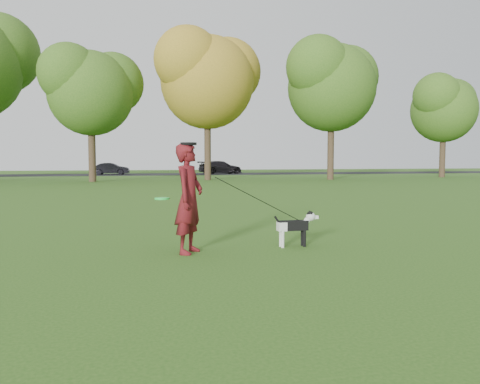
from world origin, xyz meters
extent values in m
plane|color=#285116|center=(0.00, 0.00, 0.00)|extent=(120.00, 120.00, 0.00)
cube|color=black|center=(0.00, 40.00, 0.01)|extent=(120.00, 7.00, 0.02)
imported|color=#500B1D|center=(-0.65, 0.07, 0.88)|extent=(0.68, 0.77, 1.76)
cube|color=black|center=(1.15, 0.21, 0.37)|extent=(0.52, 0.16, 0.17)
cube|color=silver|center=(0.95, 0.21, 0.36)|extent=(0.14, 0.16, 0.15)
cylinder|color=silver|center=(0.95, 0.15, 0.14)|extent=(0.05, 0.05, 0.28)
cylinder|color=silver|center=(0.95, 0.26, 0.14)|extent=(0.05, 0.05, 0.28)
cylinder|color=black|center=(1.35, 0.15, 0.14)|extent=(0.05, 0.05, 0.28)
cylinder|color=black|center=(1.35, 0.26, 0.14)|extent=(0.05, 0.05, 0.28)
cylinder|color=silver|center=(1.38, 0.21, 0.41)|extent=(0.17, 0.10, 0.18)
sphere|color=silver|center=(1.48, 0.21, 0.51)|extent=(0.16, 0.16, 0.16)
sphere|color=black|center=(1.47, 0.21, 0.55)|extent=(0.12, 0.12, 0.12)
cube|color=silver|center=(1.56, 0.21, 0.50)|extent=(0.10, 0.06, 0.06)
sphere|color=black|center=(1.62, 0.21, 0.50)|extent=(0.03, 0.03, 0.03)
cone|color=black|center=(1.47, 0.16, 0.59)|extent=(0.06, 0.06, 0.07)
cone|color=black|center=(1.47, 0.25, 0.59)|extent=(0.06, 0.06, 0.07)
cylinder|color=black|center=(0.90, 0.21, 0.43)|extent=(0.18, 0.03, 0.24)
cylinder|color=black|center=(1.33, 0.21, 0.42)|extent=(0.11, 0.11, 0.02)
imported|color=black|center=(-3.33, 40.00, 0.59)|extent=(3.59, 1.70, 1.14)
imported|color=black|center=(7.55, 40.00, 0.68)|extent=(4.86, 2.91, 1.32)
cylinder|color=#1DEA44|center=(-1.08, -0.06, 0.90)|extent=(0.23, 0.23, 0.02)
cylinder|color=black|center=(-0.65, 0.07, 1.75)|extent=(0.26, 0.26, 0.04)
cylinder|color=#38281C|center=(-4.00, 25.50, 2.10)|extent=(0.48, 0.48, 4.20)
sphere|color=#426B1E|center=(-4.00, 25.50, 6.44)|extent=(5.60, 5.60, 5.60)
cylinder|color=#38281C|center=(4.00, 26.50, 2.52)|extent=(0.48, 0.48, 5.04)
sphere|color=#A58426|center=(4.00, 26.50, 7.73)|extent=(6.72, 6.72, 6.72)
cylinder|color=#38281C|center=(13.00, 25.00, 2.42)|extent=(0.48, 0.48, 4.83)
sphere|color=#426B1E|center=(13.00, 25.00, 7.41)|extent=(6.44, 6.44, 6.44)
cylinder|color=#38281C|center=(24.00, 27.00, 1.99)|extent=(0.48, 0.48, 3.99)
sphere|color=#426B1E|center=(24.00, 27.00, 6.12)|extent=(5.32, 5.32, 5.32)
camera|label=1|loc=(-1.56, -7.34, 1.50)|focal=35.00mm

